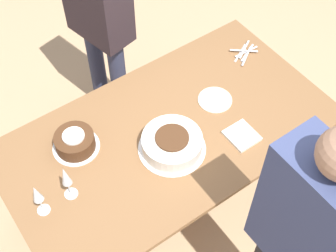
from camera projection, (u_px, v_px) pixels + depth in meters
ground_plane at (168, 200)px, 3.11m from camera, size 12.00×12.00×0.00m
dining_table at (168, 142)px, 2.58m from camera, size 1.78×0.97×0.76m
cake_center_white at (172, 143)px, 2.39m from camera, size 0.35×0.35×0.10m
cake_front_chocolate at (75, 142)px, 2.40m from camera, size 0.25×0.25×0.11m
wine_glass_near at (37, 195)px, 2.10m from camera, size 0.06×0.06×0.22m
wine_glass_far at (66, 177)px, 2.14m from camera, size 0.07×0.07×0.23m
dessert_plate_left at (215, 100)px, 2.63m from camera, size 0.19×0.19×0.01m
fork_pile at (245, 52)px, 2.85m from camera, size 0.20×0.15×0.02m
napkin_stack at (242, 136)px, 2.47m from camera, size 0.15×0.16×0.02m
person_cutting at (98, 9)px, 2.79m from camera, size 0.30×0.44×1.61m
person_watching at (303, 232)px, 1.89m from camera, size 0.22×0.40×1.66m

